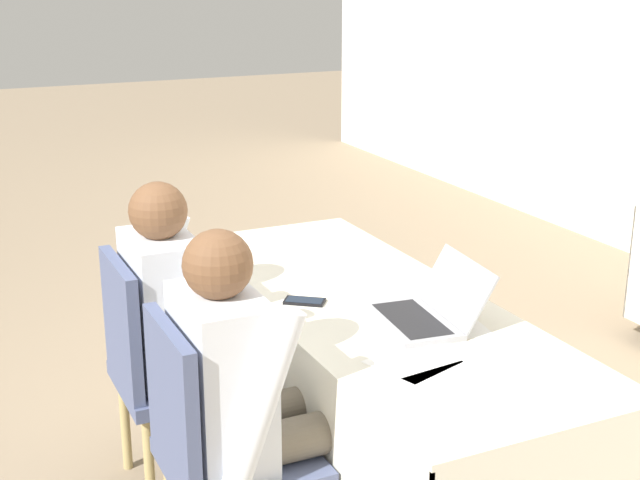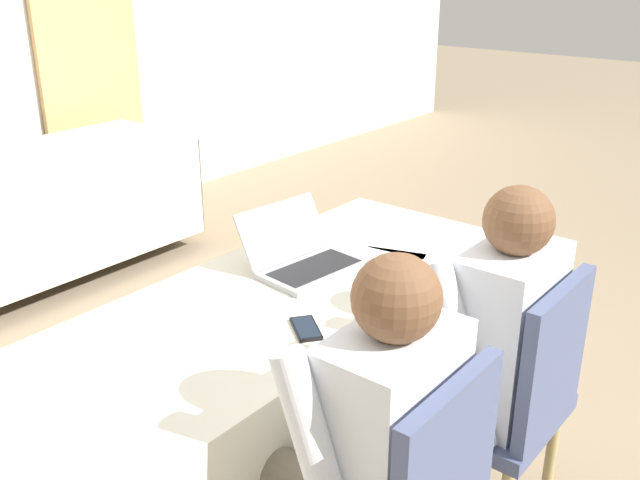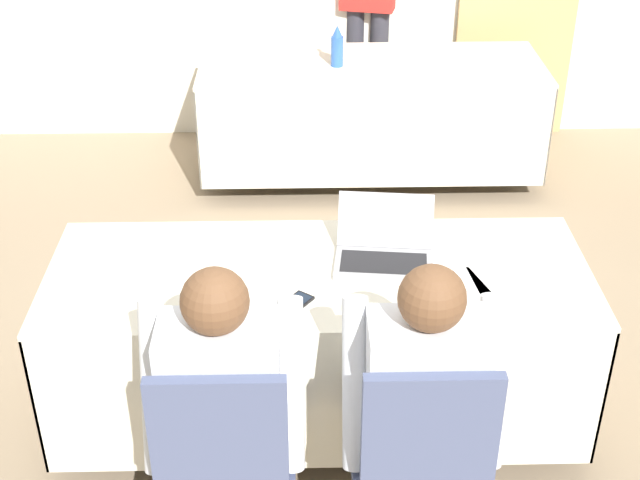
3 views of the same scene
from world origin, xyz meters
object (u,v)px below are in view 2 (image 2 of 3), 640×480
(laptop, at_px, (305,258))
(cell_phone, at_px, (306,328))
(person_checkered_shirt, at_px, (363,439))
(chair_near_right, at_px, (508,396))
(person_white_shirt, at_px, (481,339))

(laptop, xyz_separation_m, cell_phone, (-0.33, -0.28, -0.04))
(person_checkered_shirt, bearing_deg, cell_phone, -121.19)
(chair_near_right, height_order, person_checkered_shirt, person_checkered_shirt)
(laptop, relative_size, person_checkered_shirt, 0.34)
(cell_phone, xyz_separation_m, person_white_shirt, (0.40, -0.37, -0.08))
(chair_near_right, bearing_deg, person_white_shirt, -90.00)
(cell_phone, distance_m, person_white_shirt, 0.55)
(chair_near_right, relative_size, person_checkered_shirt, 0.77)
(person_checkered_shirt, bearing_deg, laptop, -130.50)
(laptop, xyz_separation_m, chair_near_right, (0.06, -0.75, -0.28))
(chair_near_right, bearing_deg, laptop, -85.08)
(cell_phone, relative_size, person_white_shirt, 0.13)
(cell_phone, distance_m, person_checkered_shirt, 0.44)
(chair_near_right, distance_m, person_checkered_shirt, 0.65)
(person_checkered_shirt, bearing_deg, person_white_shirt, -180.00)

